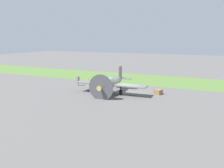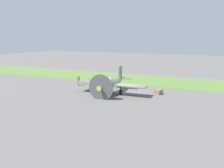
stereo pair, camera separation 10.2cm
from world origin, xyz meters
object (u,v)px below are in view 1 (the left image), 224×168
ground_crew_chief (78,80)px  supply_crate (158,92)px  runway_marker_cone (88,79)px  airplane_lead (112,83)px

ground_crew_chief → supply_crate: (-13.08, 0.25, -0.59)m
ground_crew_chief → supply_crate: 13.09m
supply_crate → runway_marker_cone: supply_crate is taller
supply_crate → runway_marker_cone: (14.04, -5.02, -0.10)m
airplane_lead → ground_crew_chief: size_ratio=5.76×
runway_marker_cone → supply_crate: bearing=160.3°
airplane_lead → ground_crew_chief: airplane_lead is taller
airplane_lead → supply_crate: (-5.97, -2.26, -1.17)m
airplane_lead → supply_crate: size_ratio=11.07×
supply_crate → ground_crew_chief: bearing=-1.1°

